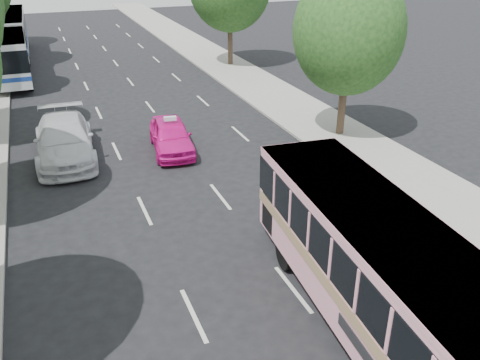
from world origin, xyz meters
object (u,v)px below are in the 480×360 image
pink_bus (376,261)px  tour_coach_front (8,50)px  pink_taxi (171,136)px  tour_coach_rear (9,31)px  white_pickup (64,140)px

pink_bus → tour_coach_front: tour_coach_front is taller
pink_taxi → pink_bus: bearing=-76.0°
pink_bus → tour_coach_rear: 38.23m
white_pickup → pink_taxi: bearing=-8.8°
tour_coach_front → pink_bus: bearing=-75.0°
pink_bus → tour_coach_front: size_ratio=0.93×
white_pickup → tour_coach_rear: (-2.23, 23.30, 1.18)m
white_pickup → tour_coach_rear: 23.44m
white_pickup → tour_coach_front: size_ratio=0.56×
white_pickup → tour_coach_front: tour_coach_front is taller
pink_bus → white_pickup: size_ratio=1.68×
white_pickup → tour_coach_rear: size_ratio=0.52×
tour_coach_rear → pink_taxi: bearing=-73.8°
pink_bus → white_pickup: (-6.16, 14.00, -1.08)m
tour_coach_front → tour_coach_rear: (-0.00, 7.46, 0.12)m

